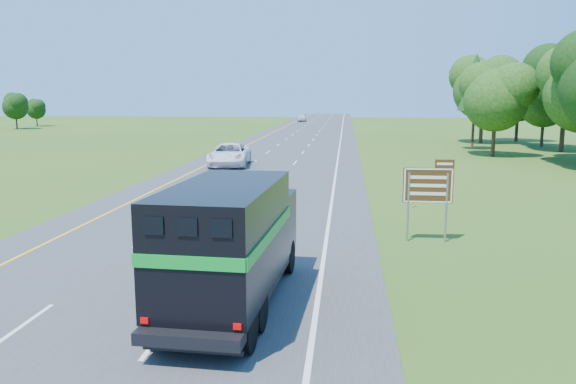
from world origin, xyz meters
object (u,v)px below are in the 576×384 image
object	(u,v)px
horse_truck	(231,240)
white_suv	(230,155)
far_car	(302,118)
exit_sign	(429,189)

from	to	relation	value
horse_truck	white_suv	bearing A→B (deg)	105.03
white_suv	far_car	xyz separation A→B (m)	(-0.60, 84.21, -0.12)
horse_truck	exit_sign	world-z (taller)	horse_truck
white_suv	far_car	distance (m)	84.21
exit_sign	white_suv	bearing A→B (deg)	118.82
white_suv	exit_sign	distance (m)	26.82
horse_truck	white_suv	world-z (taller)	horse_truck
white_suv	far_car	size ratio (longest dim) A/B	1.41
horse_truck	far_car	distance (m)	115.72
horse_truck	exit_sign	size ratio (longest dim) A/B	2.41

